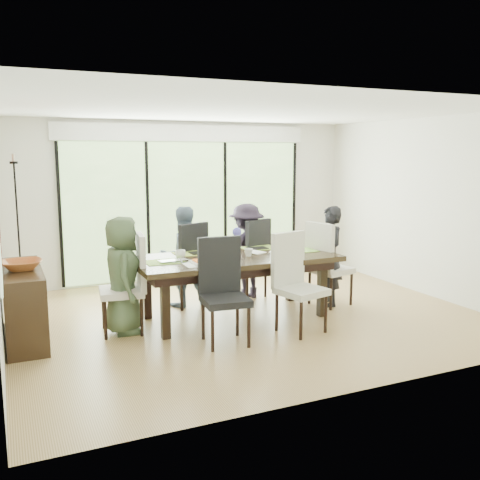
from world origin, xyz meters
name	(u,v)px	position (x,y,z in m)	size (l,w,h in m)	color
floor	(248,316)	(0.00, 0.00, -0.01)	(6.00, 5.00, 0.01)	olive
ceiling	(248,110)	(0.00, 0.00, 2.71)	(6.00, 5.00, 0.01)	white
wall_back	(187,201)	(0.00, 2.51, 1.35)	(6.00, 0.02, 2.70)	silver
wall_front	(368,247)	(0.00, -2.51, 1.35)	(6.00, 0.02, 2.70)	white
wall_right	(426,207)	(3.01, 0.00, 1.35)	(0.02, 5.00, 2.70)	silver
glass_doors	(187,210)	(0.00, 2.47, 1.20)	(4.20, 0.02, 2.30)	#598C3F
blinds_header	(186,133)	(0.00, 2.46, 2.50)	(4.40, 0.06, 0.28)	white
mullion_a	(60,216)	(-2.10, 2.46, 1.20)	(0.05, 0.04, 2.30)	black
mullion_b	(148,212)	(-0.70, 2.46, 1.20)	(0.05, 0.04, 2.30)	black
mullion_c	(225,208)	(0.70, 2.46, 1.20)	(0.05, 0.04, 2.30)	black
mullion_d	(294,205)	(2.10, 2.46, 1.20)	(0.05, 0.04, 2.30)	black
deck	(173,270)	(0.00, 3.40, -0.05)	(6.00, 1.80, 0.10)	brown
rail_top	(161,233)	(0.00, 4.20, 0.55)	(6.00, 0.08, 0.06)	brown
foliage_left	(61,189)	(-1.80, 5.20, 1.44)	(3.20, 3.20, 3.20)	#14380F
foliage_mid	(157,169)	(0.40, 5.80, 1.80)	(4.00, 4.00, 4.00)	#14380F
foliage_right	(243,193)	(2.20, 5.00, 1.26)	(2.80, 2.80, 2.80)	#14380F
foliage_far	(108,177)	(-0.60, 6.50, 1.62)	(3.60, 3.60, 3.60)	#14380F
table_top	(235,259)	(-0.17, 0.03, 0.80)	(2.66, 1.22, 0.07)	black
table_apron	(235,266)	(-0.17, 0.03, 0.70)	(2.44, 1.00, 0.11)	black
table_leg_fl	(165,307)	(-1.25, -0.40, 0.38)	(0.10, 0.10, 0.76)	black
table_leg_fr	(322,288)	(0.91, -0.40, 0.38)	(0.10, 0.10, 0.76)	black
table_leg_bl	(147,290)	(-1.25, 0.46, 0.38)	(0.10, 0.10, 0.76)	black
table_leg_br	(290,275)	(0.91, 0.46, 0.38)	(0.10, 0.10, 0.76)	black
chair_left_end	(121,284)	(-1.67, 0.03, 0.61)	(0.51, 0.51, 1.22)	silver
chair_right_end	(331,263)	(1.33, 0.03, 0.61)	(0.51, 0.51, 1.22)	silver
chair_far_left	(182,263)	(-0.62, 0.88, 0.61)	(0.51, 0.51, 1.22)	black
chair_far_right	(246,258)	(0.38, 0.88, 0.61)	(0.51, 0.51, 1.22)	black
chair_near_left	(225,292)	(-0.67, -0.84, 0.61)	(0.51, 0.51, 1.22)	black
chair_near_right	(302,283)	(0.33, -0.84, 0.61)	(0.51, 0.51, 1.22)	beige
person_left_end	(122,275)	(-1.65, 0.03, 0.71)	(0.67, 0.42, 1.43)	#425539
person_right_end	(330,256)	(1.31, 0.03, 0.71)	(0.67, 0.42, 1.43)	black
person_far_left	(183,256)	(-0.62, 0.86, 0.71)	(0.67, 0.42, 1.43)	slate
person_far_right	(246,251)	(0.38, 0.86, 0.71)	(0.67, 0.42, 1.43)	#251C2B
placemat_left	(165,262)	(-1.12, 0.03, 0.83)	(0.49, 0.35, 0.01)	#7FAC3D
placemat_right	(298,250)	(0.78, 0.03, 0.83)	(0.49, 0.35, 0.01)	#70A43A
placemat_far_l	(192,253)	(-0.62, 0.43, 0.83)	(0.49, 0.35, 0.01)	#99B03E
placemat_far_r	(259,248)	(0.38, 0.43, 0.83)	(0.49, 0.35, 0.01)	#84A73B
placemat_paper	(204,264)	(-0.72, -0.27, 0.83)	(0.49, 0.35, 0.01)	white
tablet_far_l	(201,253)	(-0.52, 0.38, 0.84)	(0.29, 0.20, 0.01)	black
tablet_far_r	(258,248)	(0.33, 0.38, 0.84)	(0.27, 0.19, 0.01)	black
papers	(284,253)	(0.53, -0.02, 0.83)	(0.33, 0.24, 0.00)	white
platter_base	(204,262)	(-0.72, -0.27, 0.85)	(0.29, 0.29, 0.03)	white
platter_snacks	(204,261)	(-0.72, -0.27, 0.87)	(0.22, 0.22, 0.02)	orange
vase	(237,250)	(-0.12, 0.08, 0.90)	(0.09, 0.09, 0.13)	silver
hyacinth_stems	(237,240)	(-0.12, 0.08, 1.03)	(0.04, 0.04, 0.18)	#337226
hyacinth_blooms	(237,232)	(-0.12, 0.08, 1.14)	(0.12, 0.12, 0.12)	#544FC6
laptop	(175,262)	(-1.02, -0.07, 0.84)	(0.37, 0.23, 0.03)	silver
cup_a	(180,254)	(-0.87, 0.18, 0.88)	(0.14, 0.14, 0.11)	white
cup_b	(249,253)	(-0.02, -0.07, 0.88)	(0.11, 0.11, 0.10)	white
cup_c	(285,247)	(0.63, 0.13, 0.88)	(0.14, 0.14, 0.11)	white
book	(251,253)	(0.08, 0.08, 0.84)	(0.18, 0.25, 0.02)	white
sideboard	(24,304)	(-2.76, 0.27, 0.43)	(0.43, 1.51, 0.85)	black
bowl	(22,265)	(-2.76, 0.17, 0.91)	(0.45, 0.45, 0.11)	#954C20
candlestick_base	(20,261)	(-2.76, 0.62, 0.87)	(0.09, 0.09, 0.04)	black
candlestick_shaft	(17,212)	(-2.76, 0.62, 1.47)	(0.02, 0.02, 1.18)	black
candlestick_pan	(14,163)	(-2.76, 0.62, 2.05)	(0.09, 0.09, 0.03)	black
candle	(13,158)	(-2.76, 0.62, 2.11)	(0.03, 0.03, 0.09)	silver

